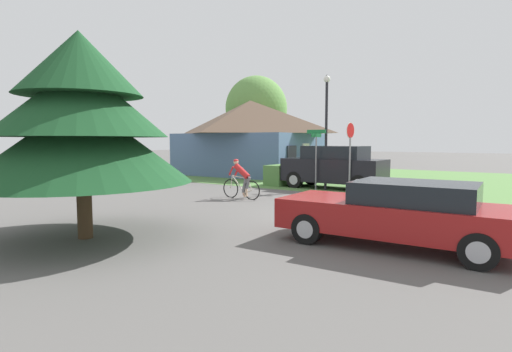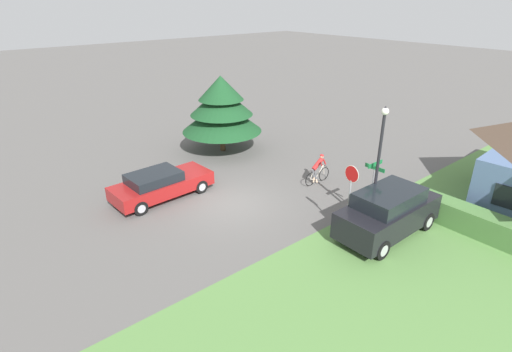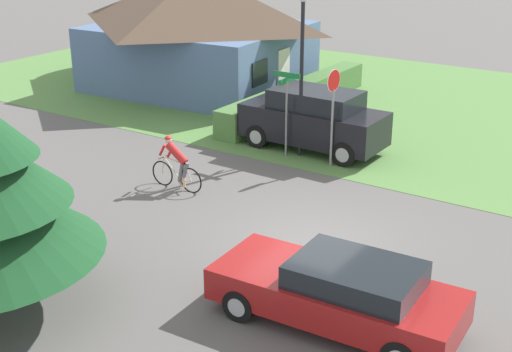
{
  "view_description": "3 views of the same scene",
  "coord_description": "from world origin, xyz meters",
  "px_view_note": "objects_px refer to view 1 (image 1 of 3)",
  "views": [
    {
      "loc": [
        -10.74,
        -4.39,
        2.14
      ],
      "look_at": [
        -1.67,
        2.12,
        1.16
      ],
      "focal_mm": 28.0,
      "sensor_mm": 36.0,
      "label": 1
    },
    {
      "loc": [
        12.94,
        -9.26,
        8.56
      ],
      "look_at": [
        0.06,
        1.41,
        1.0
      ],
      "focal_mm": 28.0,
      "sensor_mm": 36.0,
      "label": 2
    },
    {
      "loc": [
        -12.85,
        -7.11,
        7.36
      ],
      "look_at": [
        -0.24,
        1.3,
        1.47
      ],
      "focal_mm": 50.0,
      "sensor_mm": 36.0,
      "label": 3
    }
  ],
  "objects_px": {
    "sedan_left_lane": "(399,213)",
    "cyclist": "(241,180)",
    "cottage_house": "(250,136)",
    "street_lamp": "(326,119)",
    "stop_sign": "(350,144)",
    "deciduous_tree_right": "(256,109)",
    "conifer_tall_near": "(81,118)",
    "parked_suv_right": "(334,167)",
    "street_name_sign": "(316,148)"
  },
  "relations": [
    {
      "from": "street_lamp",
      "to": "conifer_tall_near",
      "type": "distance_m",
      "value": 11.03
    },
    {
      "from": "parked_suv_right",
      "to": "conifer_tall_near",
      "type": "height_order",
      "value": "conifer_tall_near"
    },
    {
      "from": "cottage_house",
      "to": "parked_suv_right",
      "type": "distance_m",
      "value": 9.16
    },
    {
      "from": "sedan_left_lane",
      "to": "cyclist",
      "type": "distance_m",
      "value": 7.61
    },
    {
      "from": "cyclist",
      "to": "parked_suv_right",
      "type": "bearing_deg",
      "value": -106.71
    },
    {
      "from": "cottage_house",
      "to": "parked_suv_right",
      "type": "height_order",
      "value": "cottage_house"
    },
    {
      "from": "stop_sign",
      "to": "deciduous_tree_right",
      "type": "bearing_deg",
      "value": -125.4
    },
    {
      "from": "cyclist",
      "to": "stop_sign",
      "type": "xyz_separation_m",
      "value": [
        3.92,
        -2.62,
        1.3
      ]
    },
    {
      "from": "parked_suv_right",
      "to": "deciduous_tree_right",
      "type": "relative_size",
      "value": 0.62
    },
    {
      "from": "sedan_left_lane",
      "to": "street_name_sign",
      "type": "relative_size",
      "value": 1.79
    },
    {
      "from": "street_lamp",
      "to": "conifer_tall_near",
      "type": "height_order",
      "value": "street_lamp"
    },
    {
      "from": "stop_sign",
      "to": "street_name_sign",
      "type": "distance_m",
      "value": 1.54
    },
    {
      "from": "cottage_house",
      "to": "sedan_left_lane",
      "type": "relative_size",
      "value": 1.91
    },
    {
      "from": "stop_sign",
      "to": "street_lamp",
      "type": "bearing_deg",
      "value": -97.48
    },
    {
      "from": "cottage_house",
      "to": "deciduous_tree_right",
      "type": "xyz_separation_m",
      "value": [
        4.77,
        2.95,
        2.2
      ]
    },
    {
      "from": "stop_sign",
      "to": "cyclist",
      "type": "bearing_deg",
      "value": -28.99
    },
    {
      "from": "stop_sign",
      "to": "conifer_tall_near",
      "type": "xyz_separation_m",
      "value": [
        -10.75,
        1.69,
        0.61
      ]
    },
    {
      "from": "sedan_left_lane",
      "to": "cyclist",
      "type": "relative_size",
      "value": 2.74
    },
    {
      "from": "cyclist",
      "to": "street_lamp",
      "type": "xyz_separation_m",
      "value": [
        4.18,
        -1.41,
        2.36
      ]
    },
    {
      "from": "street_lamp",
      "to": "street_name_sign",
      "type": "height_order",
      "value": "street_lamp"
    },
    {
      "from": "street_name_sign",
      "to": "deciduous_tree_right",
      "type": "bearing_deg",
      "value": 45.84
    },
    {
      "from": "stop_sign",
      "to": "conifer_tall_near",
      "type": "distance_m",
      "value": 10.9
    },
    {
      "from": "cottage_house",
      "to": "stop_sign",
      "type": "xyz_separation_m",
      "value": [
        -5.38,
        -9.07,
        -0.46
      ]
    },
    {
      "from": "street_name_sign",
      "to": "deciduous_tree_right",
      "type": "height_order",
      "value": "deciduous_tree_right"
    },
    {
      "from": "stop_sign",
      "to": "street_lamp",
      "type": "relative_size",
      "value": 0.58
    },
    {
      "from": "stop_sign",
      "to": "deciduous_tree_right",
      "type": "relative_size",
      "value": 0.4
    },
    {
      "from": "sedan_left_lane",
      "to": "conifer_tall_near",
      "type": "xyz_separation_m",
      "value": [
        -3.32,
        5.82,
        1.94
      ]
    },
    {
      "from": "parked_suv_right",
      "to": "street_name_sign",
      "type": "xyz_separation_m",
      "value": [
        -1.06,
        0.36,
        0.86
      ]
    },
    {
      "from": "cottage_house",
      "to": "conifer_tall_near",
      "type": "xyz_separation_m",
      "value": [
        -16.13,
        -7.38,
        0.16
      ]
    },
    {
      "from": "stop_sign",
      "to": "deciduous_tree_right",
      "type": "xyz_separation_m",
      "value": [
        10.15,
        12.02,
        2.66
      ]
    },
    {
      "from": "street_lamp",
      "to": "deciduous_tree_right",
      "type": "distance_m",
      "value": 14.73
    },
    {
      "from": "cottage_house",
      "to": "conifer_tall_near",
      "type": "bearing_deg",
      "value": -159.12
    },
    {
      "from": "cottage_house",
      "to": "sedan_left_lane",
      "type": "xyz_separation_m",
      "value": [
        -12.81,
        -13.21,
        -1.79
      ]
    },
    {
      "from": "street_lamp",
      "to": "conifer_tall_near",
      "type": "relative_size",
      "value": 1.06
    },
    {
      "from": "parked_suv_right",
      "to": "street_name_sign",
      "type": "relative_size",
      "value": 1.72
    },
    {
      "from": "sedan_left_lane",
      "to": "street_lamp",
      "type": "height_order",
      "value": "street_lamp"
    },
    {
      "from": "cottage_house",
      "to": "street_lamp",
      "type": "xyz_separation_m",
      "value": [
        -5.12,
        -7.86,
        0.6
      ]
    },
    {
      "from": "stop_sign",
      "to": "parked_suv_right",
      "type": "bearing_deg",
      "value": -126.2
    },
    {
      "from": "parked_suv_right",
      "to": "conifer_tall_near",
      "type": "relative_size",
      "value": 0.96
    },
    {
      "from": "conifer_tall_near",
      "to": "deciduous_tree_right",
      "type": "distance_m",
      "value": 23.4
    },
    {
      "from": "cottage_house",
      "to": "street_name_sign",
      "type": "bearing_deg",
      "value": -129.44
    },
    {
      "from": "sedan_left_lane",
      "to": "deciduous_tree_right",
      "type": "relative_size",
      "value": 0.65
    },
    {
      "from": "parked_suv_right",
      "to": "cyclist",
      "type": "bearing_deg",
      "value": 73.74
    },
    {
      "from": "parked_suv_right",
      "to": "stop_sign",
      "type": "xyz_separation_m",
      "value": [
        -1.01,
        -1.16,
        1.05
      ]
    },
    {
      "from": "conifer_tall_near",
      "to": "parked_suv_right",
      "type": "bearing_deg",
      "value": -2.56
    },
    {
      "from": "sedan_left_lane",
      "to": "conifer_tall_near",
      "type": "bearing_deg",
      "value": 26.98
    },
    {
      "from": "cottage_house",
      "to": "conifer_tall_near",
      "type": "relative_size",
      "value": 1.9
    },
    {
      "from": "street_name_sign",
      "to": "sedan_left_lane",
      "type": "bearing_deg",
      "value": -142.53
    },
    {
      "from": "cottage_house",
      "to": "stop_sign",
      "type": "relative_size",
      "value": 3.09
    },
    {
      "from": "cottage_house",
      "to": "street_lamp",
      "type": "distance_m",
      "value": 9.4
    }
  ]
}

